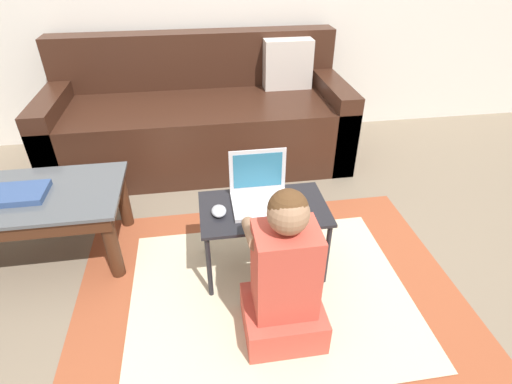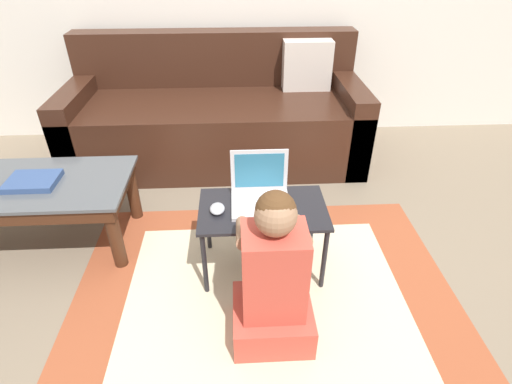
# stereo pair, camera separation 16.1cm
# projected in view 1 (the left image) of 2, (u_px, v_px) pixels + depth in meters

# --- Properties ---
(ground_plane) EXTENTS (16.00, 16.00, 0.00)m
(ground_plane) POSITION_uv_depth(u_px,v_px,m) (253.00, 271.00, 2.11)
(ground_plane) COLOR #7F705B
(area_rug) EXTENTS (1.88, 1.48, 0.01)m
(area_rug) POSITION_uv_depth(u_px,v_px,m) (270.00, 295.00, 1.97)
(area_rug) COLOR #9E4C2D
(area_rug) RESTS_ON ground_plane
(couch) EXTENTS (2.14, 0.88, 0.88)m
(couch) POSITION_uv_depth(u_px,v_px,m) (202.00, 119.00, 3.01)
(couch) COLOR #381E14
(couch) RESTS_ON ground_plane
(coffee_table) EXTENTS (1.15, 0.54, 0.40)m
(coffee_table) POSITION_uv_depth(u_px,v_px,m) (7.00, 207.00, 2.02)
(coffee_table) COLOR #4C5156
(coffee_table) RESTS_ON ground_plane
(laptop_desk) EXTENTS (0.62, 0.37, 0.39)m
(laptop_desk) POSITION_uv_depth(u_px,v_px,m) (264.00, 215.00, 1.95)
(laptop_desk) COLOR black
(laptop_desk) RESTS_ON ground_plane
(laptop) EXTENTS (0.28, 0.24, 0.25)m
(laptop) POSITION_uv_depth(u_px,v_px,m) (260.00, 196.00, 1.94)
(laptop) COLOR silver
(laptop) RESTS_ON laptop_desk
(computer_mouse) EXTENTS (0.07, 0.09, 0.04)m
(computer_mouse) POSITION_uv_depth(u_px,v_px,m) (219.00, 211.00, 1.87)
(computer_mouse) COLOR #B2B7C1
(computer_mouse) RESTS_ON laptop_desk
(person_seated) EXTENTS (0.34, 0.40, 0.74)m
(person_seated) POSITION_uv_depth(u_px,v_px,m) (284.00, 280.00, 1.63)
(person_seated) COLOR #CC4C3D
(person_seated) RESTS_ON ground_plane
(book_on_table) EXTENTS (0.25, 0.20, 0.03)m
(book_on_table) POSITION_uv_depth(u_px,v_px,m) (20.00, 194.00, 1.97)
(book_on_table) COLOR #334C7F
(book_on_table) RESTS_ON coffee_table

